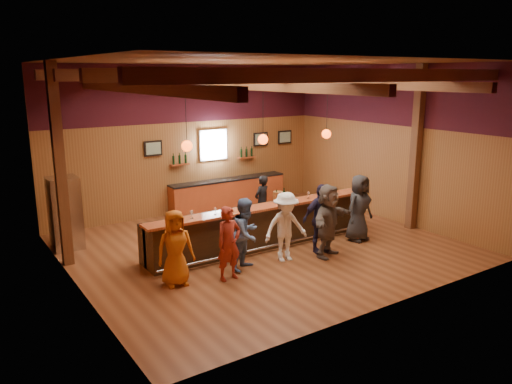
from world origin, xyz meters
TOP-DOWN VIEW (x-y plane):
  - room at (0.00, 0.06)m, footprint 9.04×9.00m
  - bar_counter at (0.02, 0.15)m, footprint 6.30×1.07m
  - back_bar_cabinet at (1.20, 3.72)m, footprint 4.00×0.52m
  - window at (0.80, 3.95)m, footprint 0.95×0.09m
  - framed_pictures at (1.67, 3.94)m, footprint 5.35×0.05m
  - wine_shelves at (0.80, 3.88)m, footprint 3.00×0.18m
  - pendant_lights at (0.00, 0.00)m, footprint 4.24×0.24m
  - stainless_fridge at (-4.10, 2.60)m, footprint 0.70×0.70m
  - customer_orange at (-2.77, -0.92)m, footprint 0.82×0.58m
  - customer_redvest at (-1.73, -1.28)m, footprint 0.60×0.42m
  - customer_denim at (-1.11, -0.98)m, footprint 0.97×0.90m
  - customer_white at (-0.10, -1.08)m, footprint 1.14×0.77m
  - customer_navy at (0.94, -1.08)m, footprint 1.02×0.48m
  - customer_brown at (0.91, -1.39)m, footprint 1.70×1.11m
  - customer_dark at (2.35, -0.95)m, footprint 0.91×0.66m
  - bartender at (0.90, 1.35)m, footprint 0.63×0.50m
  - ice_bucket at (0.42, -0.05)m, footprint 0.24×0.24m
  - bottle_a at (0.36, -0.08)m, footprint 0.07×0.07m
  - bottle_b at (0.63, -0.02)m, footprint 0.07×0.07m
  - glass_a at (-2.53, -0.21)m, footprint 0.08×0.08m
  - glass_b at (-2.02, -0.17)m, footprint 0.08×0.08m
  - glass_c at (-1.43, -0.18)m, footprint 0.07×0.07m
  - glass_d at (-0.79, -0.20)m, footprint 0.07×0.07m
  - glass_e at (-0.62, -0.18)m, footprint 0.09×0.09m
  - glass_f at (0.64, -0.18)m, footprint 0.09×0.09m
  - glass_g at (1.30, -0.18)m, footprint 0.08×0.08m
  - glass_h at (2.06, -0.18)m, footprint 0.09×0.09m

SIDE VIEW (x-z plane):
  - back_bar_cabinet at x=1.20m, z-range 0.00..0.95m
  - bar_counter at x=0.02m, z-range -0.03..1.08m
  - bartender at x=0.90m, z-range 0.00..1.49m
  - customer_redvest at x=-1.73m, z-range 0.00..1.58m
  - customer_orange at x=-2.77m, z-range 0.00..1.58m
  - customer_denim at x=-1.11m, z-range 0.00..1.61m
  - customer_white at x=-0.10m, z-range 0.00..1.63m
  - customer_navy at x=0.94m, z-range 0.00..1.69m
  - customer_dark at x=2.35m, z-range 0.00..1.74m
  - customer_brown at x=0.91m, z-range 0.00..1.75m
  - stainless_fridge at x=-4.10m, z-range 0.00..1.80m
  - glass_c at x=-1.43m, z-range 1.14..1.31m
  - glass_d at x=-0.79m, z-range 1.14..1.31m
  - bottle_b at x=0.63m, z-range 1.07..1.40m
  - bottle_a at x=0.36m, z-range 1.07..1.40m
  - glass_g at x=1.30m, z-range 1.15..1.33m
  - glass_a at x=-2.53m, z-range 1.15..1.33m
  - ice_bucket at x=0.42m, z-range 1.11..1.38m
  - glass_b at x=-2.02m, z-range 1.15..1.34m
  - glass_f at x=0.64m, z-range 1.15..1.35m
  - glass_h at x=2.06m, z-range 1.15..1.35m
  - glass_e at x=-0.62m, z-range 1.15..1.35m
  - wine_shelves at x=0.80m, z-range 1.47..1.77m
  - window at x=0.80m, z-range 1.57..2.52m
  - framed_pictures at x=1.67m, z-range 1.88..2.33m
  - pendant_lights at x=0.00m, z-range 2.02..3.39m
  - room at x=0.00m, z-range 0.95..5.47m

